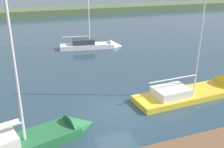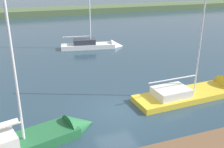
{
  "view_description": "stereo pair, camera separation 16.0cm",
  "coord_description": "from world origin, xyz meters",
  "views": [
    {
      "loc": [
        5.39,
        13.16,
        7.87
      ],
      "look_at": [
        -0.53,
        -2.43,
        1.5
      ],
      "focal_mm": 41.57,
      "sensor_mm": 36.0,
      "label": 1
    },
    {
      "loc": [
        5.24,
        13.22,
        7.87
      ],
      "look_at": [
        -0.53,
        -2.43,
        1.5
      ],
      "focal_mm": 41.57,
      "sensor_mm": 36.0,
      "label": 2
    }
  ],
  "objects": [
    {
      "name": "sailboat_behind_pier",
      "position": [
        5.35,
        1.8,
        0.24
      ],
      "size": [
        7.85,
        3.65,
        9.25
      ],
      "rotation": [
        0.0,
        0.0,
        3.41
      ],
      "color": "#236638",
      "rests_on": "ground_plane"
    },
    {
      "name": "sailboat_far_right",
      "position": [
        -3.02,
        -14.75,
        0.22
      ],
      "size": [
        7.35,
        2.8,
        8.95
      ],
      "rotation": [
        0.0,
        0.0,
        2.97
      ],
      "color": "white",
      "rests_on": "ground_plane"
    },
    {
      "name": "sailboat_mid_channel",
      "position": [
        -6.65,
        -0.12,
        0.12
      ],
      "size": [
        8.99,
        2.56,
        10.71
      ],
      "rotation": [
        0.0,
        0.0,
        3.19
      ],
      "color": "gold",
      "rests_on": "ground_plane"
    },
    {
      "name": "ground_plane",
      "position": [
        0.0,
        0.0,
        0.0
      ],
      "size": [
        200.0,
        200.0,
        0.0
      ],
      "primitive_type": "plane",
      "color": "#263D4C"
    },
    {
      "name": "far_shoreline",
      "position": [
        0.0,
        -45.36,
        0.0
      ],
      "size": [
        180.0,
        8.0,
        2.4
      ],
      "primitive_type": "cube",
      "color": "#4C603D",
      "rests_on": "ground_plane"
    }
  ]
}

